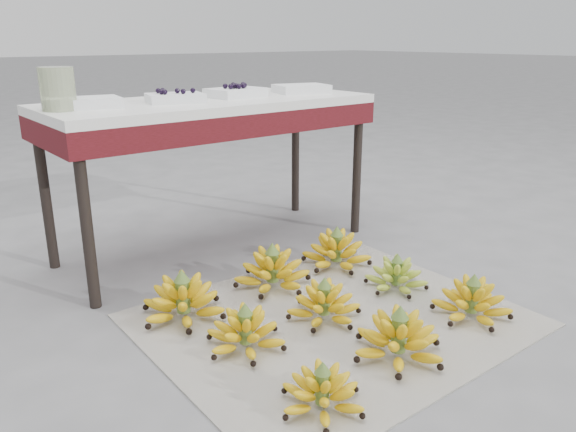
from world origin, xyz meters
TOP-DOWN VIEW (x-y plane):
  - ground at (0.00, 0.00)m, footprint 60.00×60.00m
  - newspaper_mat at (-0.06, -0.01)m, footprint 1.27×1.07m
  - bunch_front_left at (-0.43, -0.36)m, footprint 0.26×0.26m
  - bunch_front_center at (-0.07, -0.31)m, footprint 0.38×0.38m
  - bunch_front_right at (0.34, -0.30)m, footprint 0.30×0.30m
  - bunch_mid_left at (-0.41, 0.03)m, footprint 0.28×0.28m
  - bunch_mid_center at (-0.08, 0.02)m, footprint 0.33×0.33m
  - bunch_mid_right at (0.32, 0.03)m, footprint 0.31×0.31m
  - bunch_back_left at (-0.47, 0.34)m, footprint 0.38×0.38m
  - bunch_back_center at (-0.06, 0.35)m, footprint 0.39×0.39m
  - bunch_back_right at (0.29, 0.35)m, footprint 0.34×0.34m
  - vendor_table at (0.00, 0.88)m, footprint 1.47×0.59m
  - tray_far_left at (-0.54, 0.90)m, footprint 0.27×0.21m
  - tray_left at (-0.18, 0.86)m, footprint 0.26×0.22m
  - tray_right at (0.14, 0.88)m, footprint 0.27×0.21m
  - tray_far_right at (0.50, 0.85)m, footprint 0.28×0.23m
  - glass_jar at (-0.65, 0.88)m, footprint 0.15×0.15m

SIDE VIEW (x-z plane):
  - ground at x=0.00m, z-range 0.00..0.00m
  - newspaper_mat at x=-0.06m, z-range 0.00..0.01m
  - bunch_front_left at x=-0.43m, z-range -0.02..0.13m
  - bunch_mid_right at x=0.32m, z-range -0.02..0.13m
  - bunch_mid_left at x=-0.41m, z-range -0.02..0.14m
  - bunch_mid_center at x=-0.08m, z-range -0.02..0.14m
  - bunch_front_right at x=0.34m, z-range -0.02..0.15m
  - bunch_front_center at x=-0.07m, z-range -0.02..0.16m
  - bunch_back_right at x=0.29m, z-range -0.02..0.16m
  - bunch_back_left at x=-0.47m, z-range -0.02..0.16m
  - bunch_back_center at x=-0.06m, z-range -0.02..0.16m
  - vendor_table at x=0.00m, z-range 0.27..0.98m
  - tray_far_left at x=-0.54m, z-range 0.70..0.74m
  - tray_far_right at x=0.50m, z-range 0.70..0.74m
  - tray_left at x=-0.18m, z-range 0.69..0.75m
  - tray_right at x=0.14m, z-range 0.69..0.76m
  - glass_jar at x=-0.65m, z-range 0.70..0.86m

